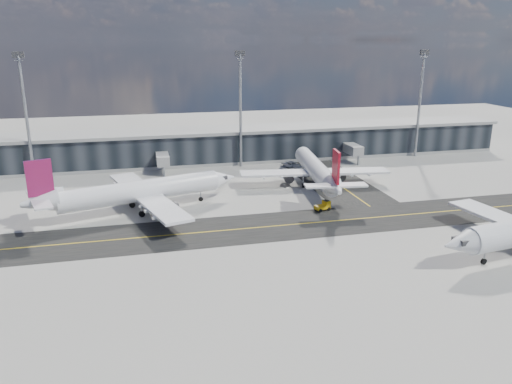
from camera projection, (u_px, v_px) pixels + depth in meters
ground at (299, 233)px, 84.57m from camera, size 300.00×300.00×0.00m
taxiway_lanes at (301, 211)px, 95.43m from camera, size 180.00×63.00×0.03m
terminal_concourse at (236, 145)px, 134.49m from camera, size 152.00×19.80×8.80m
floodlight_masts at (240, 106)px, 124.66m from camera, size 102.50×0.70×28.90m
airliner_af at (138, 192)px, 93.77m from camera, size 40.12×34.57×12.10m
airliner_redtail at (316, 170)px, 109.97m from camera, size 33.75×39.46×11.69m
baggage_tug at (324, 206)px, 95.40m from camera, size 3.34×2.34×1.91m
service_van at (293, 165)px, 127.11m from camera, size 4.67×6.26×1.58m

